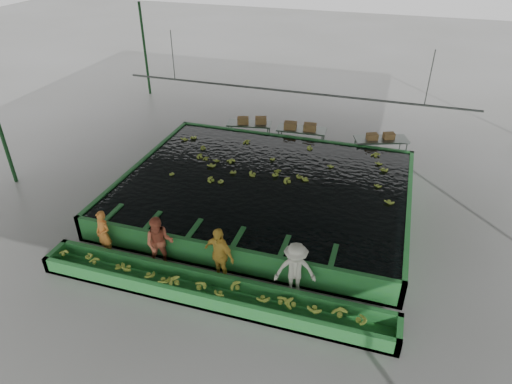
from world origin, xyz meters
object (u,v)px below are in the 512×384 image
(worker_b, at_px, (159,243))
(packing_table_mid, at_px, (301,139))
(box_stack_right, at_px, (380,139))
(packing_table_right, at_px, (380,149))
(box_stack_mid, at_px, (300,129))
(flotation_tank, at_px, (264,191))
(worker_d, at_px, (295,271))
(box_stack_left, at_px, (252,123))
(worker_a, at_px, (104,234))
(sorting_trough, at_px, (210,291))
(packing_table_left, at_px, (249,132))
(worker_c, at_px, (219,255))

(worker_b, height_order, packing_table_mid, worker_b)
(box_stack_right, bearing_deg, packing_table_right, 42.37)
(box_stack_mid, xyz_separation_m, box_stack_right, (3.40, -0.00, 0.03))
(flotation_tank, bearing_deg, box_stack_right, 51.70)
(worker_d, xyz_separation_m, packing_table_right, (1.54, 8.93, -0.37))
(flotation_tank, distance_m, box_stack_right, 5.87)
(flotation_tank, relative_size, worker_b, 5.87)
(box_stack_left, relative_size, box_stack_right, 1.13)
(flotation_tank, relative_size, box_stack_mid, 7.23)
(packing_table_mid, bearing_deg, worker_a, -114.17)
(sorting_trough, height_order, worker_d, worker_d)
(packing_table_left, bearing_deg, worker_d, -64.70)
(worker_a, height_order, worker_d, worker_d)
(packing_table_left, bearing_deg, box_stack_mid, -3.64)
(sorting_trough, bearing_deg, flotation_tank, 90.00)
(flotation_tank, distance_m, worker_d, 4.82)
(flotation_tank, bearing_deg, worker_c, -90.44)
(sorting_trough, distance_m, box_stack_mid, 9.72)
(sorting_trough, xyz_separation_m, worker_b, (-1.87, 0.80, 0.60))
(worker_a, distance_m, worker_d, 5.88)
(flotation_tank, distance_m, sorting_trough, 5.10)
(worker_c, distance_m, box_stack_left, 9.29)
(flotation_tank, relative_size, packing_table_mid, 4.74)
(packing_table_right, bearing_deg, flotation_tank, -128.41)
(worker_d, relative_size, packing_table_left, 0.88)
(sorting_trough, height_order, packing_table_left, packing_table_left)
(flotation_tank, xyz_separation_m, box_stack_right, (3.62, 4.59, 0.54))
(worker_c, distance_m, packing_table_left, 9.30)
(worker_b, distance_m, worker_d, 4.01)
(packing_table_right, bearing_deg, sorting_trough, -110.67)
(packing_table_right, distance_m, box_stack_right, 0.50)
(worker_c, bearing_deg, box_stack_mid, 109.08)
(worker_b, distance_m, box_stack_mid, 9.14)
(worker_b, relative_size, box_stack_right, 1.48)
(packing_table_mid, bearing_deg, box_stack_right, -1.67)
(flotation_tank, bearing_deg, box_stack_mid, 87.17)
(worker_a, height_order, packing_table_right, worker_a)
(worker_a, xyz_separation_m, worker_b, (1.87, 0.00, 0.09))
(worker_a, relative_size, box_stack_left, 1.18)
(packing_table_left, distance_m, packing_table_mid, 2.43)
(worker_b, bearing_deg, packing_table_mid, 54.98)
(flotation_tank, bearing_deg, packing_table_left, 114.30)
(box_stack_left, bearing_deg, flotation_tank, -67.05)
(packing_table_right, xyz_separation_m, box_stack_right, (-0.05, -0.04, 0.49))
(box_stack_mid, bearing_deg, worker_c, -91.68)
(box_stack_right, bearing_deg, worker_b, -121.74)
(flotation_tank, xyz_separation_m, packing_table_left, (-2.14, 4.74, -0.00))
(worker_c, relative_size, box_stack_right, 1.53)
(flotation_tank, height_order, worker_b, worker_b)
(sorting_trough, xyz_separation_m, worker_c, (-0.03, 0.80, 0.63))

